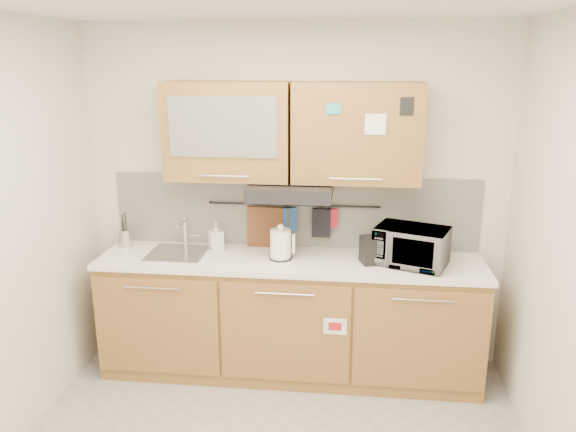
# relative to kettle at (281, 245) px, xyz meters

# --- Properties ---
(wall_back) EXTENTS (3.20, 0.00, 3.20)m
(wall_back) POSITION_rel_kettle_xyz_m (0.06, 0.32, 0.27)
(wall_back) COLOR silver
(wall_back) RESTS_ON ground
(base_cabinet) EXTENTS (2.80, 0.64, 0.88)m
(base_cabinet) POSITION_rel_kettle_xyz_m (0.06, 0.01, -0.62)
(base_cabinet) COLOR #A87A3B
(base_cabinet) RESTS_ON floor
(countertop) EXTENTS (2.82, 0.62, 0.04)m
(countertop) POSITION_rel_kettle_xyz_m (0.06, 0.01, -0.13)
(countertop) COLOR white
(countertop) RESTS_ON base_cabinet
(backsplash) EXTENTS (2.80, 0.02, 0.56)m
(backsplash) POSITION_rel_kettle_xyz_m (0.06, 0.31, 0.17)
(backsplash) COLOR silver
(backsplash) RESTS_ON countertop
(upper_cabinets) EXTENTS (1.82, 0.37, 0.70)m
(upper_cabinets) POSITION_rel_kettle_xyz_m (0.06, 0.14, 0.81)
(upper_cabinets) COLOR #A87A3B
(upper_cabinets) RESTS_ON wall_back
(range_hood) EXTENTS (0.60, 0.46, 0.10)m
(range_hood) POSITION_rel_kettle_xyz_m (0.06, 0.07, 0.39)
(range_hood) COLOR black
(range_hood) RESTS_ON upper_cabinets
(sink) EXTENTS (0.42, 0.40, 0.26)m
(sink) POSITION_rel_kettle_xyz_m (-0.78, 0.03, -0.10)
(sink) COLOR silver
(sink) RESTS_ON countertop
(utensil_rail) EXTENTS (1.30, 0.02, 0.02)m
(utensil_rail) POSITION_rel_kettle_xyz_m (0.06, 0.27, 0.23)
(utensil_rail) COLOR black
(utensil_rail) RESTS_ON backsplash
(utensil_crock) EXTENTS (0.12, 0.12, 0.27)m
(utensil_crock) POSITION_rel_kettle_xyz_m (-1.24, 0.15, -0.03)
(utensil_crock) COLOR #B1B1B5
(utensil_crock) RESTS_ON countertop
(kettle) EXTENTS (0.19, 0.17, 0.27)m
(kettle) POSITION_rel_kettle_xyz_m (0.00, 0.00, 0.00)
(kettle) COLOR white
(kettle) RESTS_ON countertop
(toaster) EXTENTS (0.29, 0.22, 0.19)m
(toaster) POSITION_rel_kettle_xyz_m (0.71, 0.00, -0.01)
(toaster) COLOR black
(toaster) RESTS_ON countertop
(microwave) EXTENTS (0.58, 0.48, 0.27)m
(microwave) POSITION_rel_kettle_xyz_m (0.93, -0.01, 0.03)
(microwave) COLOR #999999
(microwave) RESTS_ON countertop
(soap_bottle) EXTENTS (0.13, 0.13, 0.22)m
(soap_bottle) POSITION_rel_kettle_xyz_m (-0.52, 0.16, 0.00)
(soap_bottle) COLOR #999999
(soap_bottle) RESTS_ON countertop
(cutting_board) EXTENTS (0.33, 0.04, 0.40)m
(cutting_board) POSITION_rel_kettle_xyz_m (-0.13, 0.26, 0.01)
(cutting_board) COLOR brown
(cutting_board) RESTS_ON utensil_rail
(oven_mitt) EXTENTS (0.11, 0.05, 0.18)m
(oven_mitt) POSITION_rel_kettle_xyz_m (0.04, 0.26, 0.12)
(oven_mitt) COLOR #224F9B
(oven_mitt) RESTS_ON utensil_rail
(dark_pouch) EXTENTS (0.14, 0.04, 0.22)m
(dark_pouch) POSITION_rel_kettle_xyz_m (0.28, 0.26, 0.10)
(dark_pouch) COLOR black
(dark_pouch) RESTS_ON utensil_rail
(pot_holder) EXTENTS (0.12, 0.03, 0.14)m
(pot_holder) POSITION_rel_kettle_xyz_m (0.34, 0.26, 0.14)
(pot_holder) COLOR red
(pot_holder) RESTS_ON utensil_rail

